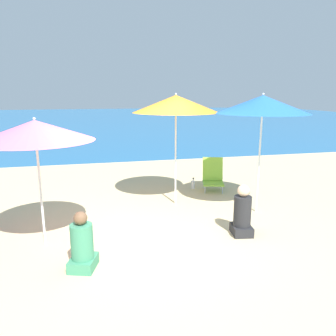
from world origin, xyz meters
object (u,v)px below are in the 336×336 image
(beach_umbrella_blue, at_px, (263,105))
(beach_umbrella_orange, at_px, (176,104))
(water_bottle, at_px, (193,184))
(person_seated_far, at_px, (242,214))
(beach_umbrella_pink, at_px, (35,131))
(beach_chair_lime, at_px, (213,176))
(person_seated_near, at_px, (82,246))

(beach_umbrella_blue, distance_m, beach_umbrella_orange, 1.74)
(water_bottle, bearing_deg, person_seated_far, -90.50)
(water_bottle, bearing_deg, beach_umbrella_pink, -143.12)
(beach_chair_lime, relative_size, person_seated_far, 0.90)
(beach_umbrella_blue, bearing_deg, beach_umbrella_orange, 149.66)
(beach_umbrella_blue, xyz_separation_m, person_seated_far, (-0.80, -0.97, -1.80))
(person_seated_near, distance_m, water_bottle, 4.31)
(beach_umbrella_orange, bearing_deg, beach_chair_lime, 34.26)
(person_seated_near, relative_size, water_bottle, 2.93)
(person_seated_near, bearing_deg, water_bottle, 69.45)
(beach_umbrella_blue, xyz_separation_m, beach_umbrella_orange, (-1.50, 0.88, -0.01))
(beach_umbrella_orange, bearing_deg, beach_umbrella_blue, -30.34)
(beach_umbrella_blue, bearing_deg, water_bottle, 112.44)
(beach_umbrella_orange, relative_size, person_seated_near, 2.85)
(beach_umbrella_pink, bearing_deg, person_seated_near, -55.85)
(beach_umbrella_pink, xyz_separation_m, person_seated_near, (0.61, -0.90, -1.51))
(beach_umbrella_blue, height_order, beach_chair_lime, beach_umbrella_blue)
(person_seated_far, bearing_deg, beach_chair_lime, 88.14)
(beach_umbrella_pink, xyz_separation_m, beach_chair_lime, (3.75, 2.29, -1.48))
(beach_umbrella_pink, height_order, beach_chair_lime, beach_umbrella_pink)
(beach_umbrella_pink, height_order, person_seated_far, beach_umbrella_pink)
(beach_umbrella_orange, height_order, person_seated_far, beach_umbrella_orange)
(beach_chair_lime, distance_m, person_seated_far, 2.70)
(beach_umbrella_blue, relative_size, water_bottle, 8.36)
(beach_umbrella_orange, relative_size, water_bottle, 8.36)
(beach_umbrella_orange, height_order, person_seated_near, beach_umbrella_orange)
(beach_umbrella_orange, xyz_separation_m, water_bottle, (0.73, 0.99, -2.06))
(beach_umbrella_orange, distance_m, person_seated_near, 3.58)
(water_bottle, bearing_deg, person_seated_near, -128.46)
(beach_umbrella_pink, bearing_deg, person_seated_far, -6.42)
(beach_umbrella_orange, distance_m, person_seated_far, 2.67)
(beach_chair_lime, bearing_deg, beach_umbrella_orange, -129.83)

